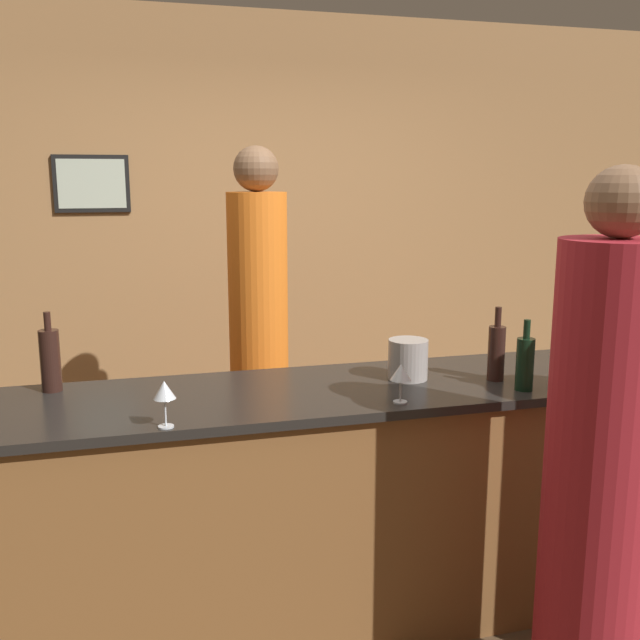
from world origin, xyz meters
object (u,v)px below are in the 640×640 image
Objects in this scene: wine_bottle_1 at (50,359)px; wine_bottle_2 at (525,363)px; bartender at (259,355)px; wine_bottle_0 at (496,352)px; ice_bucket at (408,359)px; guest_1 at (600,479)px.

wine_bottle_2 is (1.75, -0.46, -0.02)m from wine_bottle_1.
bartender is 6.44× the size of wine_bottle_0.
wine_bottle_1 is 1.89× the size of ice_bucket.
ice_bucket is at bearing 112.93° from guest_1.
guest_1 is (0.81, -1.58, -0.07)m from bartender.
guest_1 is at bearing -67.07° from ice_bucket.
bartender is 0.92m from ice_bucket.
wine_bottle_0 is at bearing 103.76° from wine_bottle_2.
wine_bottle_0 is at bearing -9.95° from wine_bottle_1.
bartender reaches higher than wine_bottle_0.
ice_bucket is (0.47, -0.78, 0.14)m from bartender.
wine_bottle_1 is (-1.72, 0.30, 0.01)m from wine_bottle_0.
wine_bottle_2 is (0.04, 0.54, 0.24)m from guest_1.
wine_bottle_1 reaches higher than ice_bucket.
ice_bucket is (-0.34, 0.80, 0.21)m from guest_1.
guest_1 is 6.59× the size of wine_bottle_2.
guest_1 is 11.18× the size of ice_bucket.
wine_bottle_0 is (0.81, -0.89, 0.18)m from bartender.
wine_bottle_0 is at bearing 132.39° from bartender.
ice_bucket is (-0.34, 0.11, -0.04)m from wine_bottle_0.
bartender reaches higher than wine_bottle_1.
bartender is at bearing 117.21° from guest_1.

